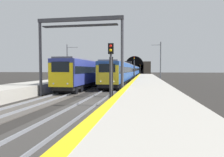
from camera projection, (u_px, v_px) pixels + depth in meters
ground_plane at (91, 103)px, 15.78m from camera, size 320.00×320.00×0.00m
platform_right at (149, 98)px, 15.01m from camera, size 112.00×4.55×1.08m
platform_right_edge_strip at (123, 90)px, 15.31m from camera, size 112.00×0.50×0.01m
track_main_line at (91, 103)px, 15.77m from camera, size 160.00×3.05×0.21m
track_adjacent_line at (42, 102)px, 16.46m from camera, size 160.00×2.95×0.21m
train_main_approaching at (131, 71)px, 59.86m from camera, size 75.35×3.02×4.77m
train_adjacent_platform at (111, 71)px, 49.99m from camera, size 60.81×2.86×4.93m
railway_signal_near at (111, 69)px, 14.18m from camera, size 0.39×0.38×4.56m
railway_signal_mid at (134, 67)px, 44.92m from camera, size 0.39×0.38×5.65m
railway_signal_far at (140, 69)px, 102.53m from camera, size 0.39×0.38×5.26m
overhead_signal_gantry at (80, 38)px, 19.45m from camera, size 0.70×8.67×7.77m
tunnel_portal at (135, 68)px, 123.58m from camera, size 2.39×19.89×11.14m
catenary_mast_near at (67, 63)px, 40.58m from camera, size 0.22×2.39×7.77m
catenary_mast_far at (160, 62)px, 38.65m from camera, size 0.22×1.90×8.05m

